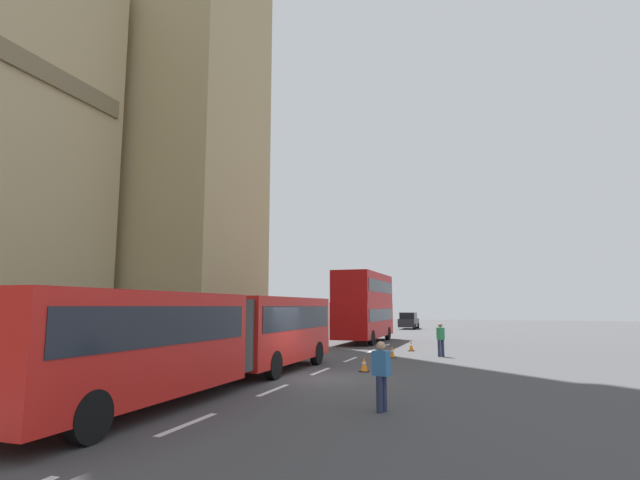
% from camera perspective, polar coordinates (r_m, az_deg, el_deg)
% --- Properties ---
extents(ground_plane, '(160.00, 160.00, 0.00)m').
position_cam_1_polar(ground_plane, '(18.35, -1.74, -15.69)').
color(ground_plane, '#424244').
extents(lane_centre_marking, '(29.80, 0.16, 0.01)m').
position_cam_1_polar(lane_centre_marking, '(20.01, 0.07, -15.01)').
color(lane_centre_marking, silver).
rests_on(lane_centre_marking, ground_plane).
extents(articulated_bus, '(16.15, 2.54, 2.90)m').
position_cam_1_polar(articulated_bus, '(16.46, -11.83, -10.34)').
color(articulated_bus, red).
rests_on(articulated_bus, ground_plane).
extents(double_decker_bus, '(9.02, 2.54, 4.90)m').
position_cam_1_polar(double_decker_bus, '(35.93, 5.19, -7.42)').
color(double_decker_bus, '#B20F0F').
rests_on(double_decker_bus, ground_plane).
extents(sedan_lead, '(4.40, 1.86, 1.85)m').
position_cam_1_polar(sedan_lead, '(57.46, 10.27, -9.21)').
color(sedan_lead, black).
rests_on(sedan_lead, ground_plane).
extents(traffic_cone_west, '(0.36, 0.36, 0.58)m').
position_cam_1_polar(traffic_cone_west, '(19.97, 5.14, -14.19)').
color(traffic_cone_west, black).
rests_on(traffic_cone_west, ground_plane).
extents(traffic_cone_middle, '(0.36, 0.36, 0.58)m').
position_cam_1_polar(traffic_cone_middle, '(25.37, 8.38, -12.75)').
color(traffic_cone_middle, black).
rests_on(traffic_cone_middle, ground_plane).
extents(traffic_cone_east, '(0.36, 0.36, 0.58)m').
position_cam_1_polar(traffic_cone_east, '(29.29, 10.54, -12.01)').
color(traffic_cone_east, black).
rests_on(traffic_cone_east, ground_plane).
extents(pedestrian_near_cones, '(0.36, 0.46, 1.69)m').
position_cam_1_polar(pedestrian_near_cones, '(12.56, 7.13, -15.13)').
color(pedestrian_near_cones, '#262D4C').
rests_on(pedestrian_near_cones, ground_plane).
extents(pedestrian_by_kerb, '(0.46, 0.43, 1.69)m').
position_cam_1_polar(pedestrian_by_kerb, '(26.34, 13.84, -11.04)').
color(pedestrian_by_kerb, '#262D4C').
rests_on(pedestrian_by_kerb, ground_plane).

